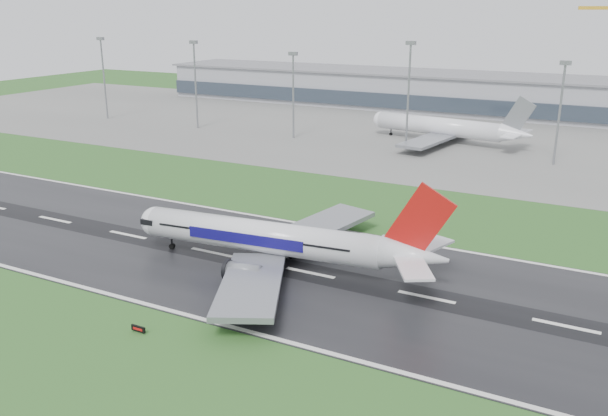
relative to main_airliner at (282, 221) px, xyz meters
The scene contains 12 objects.
ground 35.49m from the main_airliner, behind, with size 520.00×520.00×0.00m, color #25531E.
runway 35.48m from the main_airliner, behind, with size 400.00×45.00×0.10m, color black.
apron 129.60m from the main_airliner, 105.47° to the left, with size 400.00×130.00×0.08m, color slate.
terminal 187.84m from the main_airliner, 100.58° to the left, with size 240.00×36.00×15.00m, color gray.
main_airliner is the anchor object (origin of this frame).
parked_airliner 116.14m from the main_airliner, 92.33° to the left, with size 55.98×52.12×16.41m, color white, non-canonical shape.
runway_sign 30.90m from the main_airliner, 101.65° to the right, with size 2.30×0.26×1.04m, color black, non-canonical shape.
floodmast_0 169.37m from the main_airliner, 143.93° to the left, with size 0.64×0.64×30.41m, color gray.
floodmast_1 136.04m from the main_airliner, 132.83° to the left, with size 0.64×0.64×30.14m, color gray.
floodmast_2 112.60m from the main_airliner, 117.63° to the left, with size 0.64×0.64×27.40m, color gray.
floodmast_3 100.67m from the main_airliner, 96.97° to the left, with size 0.64×0.64×31.76m, color gray.
floodmast_4 104.62m from the main_airliner, 72.50° to the left, with size 0.64×0.64×27.61m, color gray.
Camera 1 is at (84.39, -86.91, 42.36)m, focal length 37.46 mm.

